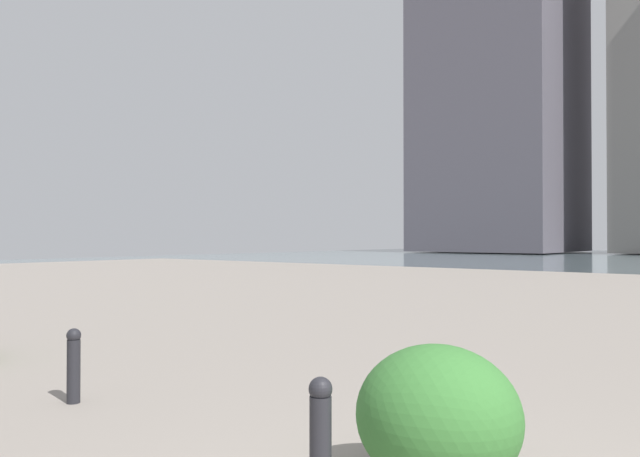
# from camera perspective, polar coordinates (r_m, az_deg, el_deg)

# --- Properties ---
(building_annex) EXTENTS (14.57, 15.31, 39.70)m
(building_annex) POSITION_cam_1_polar(r_m,az_deg,el_deg) (72.79, 15.73, 13.03)
(building_annex) COLOR #5B5660
(building_annex) RESTS_ON ground
(bollard_near) EXTENTS (0.13, 0.13, 0.77)m
(bollard_near) POSITION_cam_1_polar(r_m,az_deg,el_deg) (3.61, 0.04, -18.86)
(bollard_near) COLOR #232328
(bollard_near) RESTS_ON ground
(bollard_mid) EXTENTS (0.13, 0.13, 0.68)m
(bollard_mid) POSITION_cam_1_polar(r_m,az_deg,el_deg) (6.39, -21.16, -11.21)
(bollard_mid) COLOR #232328
(bollard_mid) RESTS_ON ground
(shrub_round) EXTENTS (1.03, 0.92, 0.87)m
(shrub_round) POSITION_cam_1_polar(r_m,az_deg,el_deg) (4.08, 10.46, -16.21)
(shrub_round) COLOR #387533
(shrub_round) RESTS_ON ground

